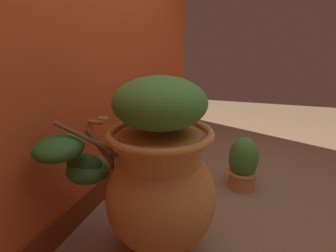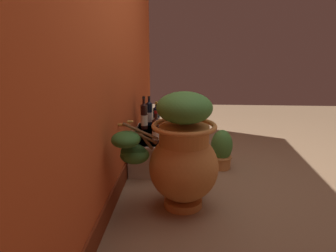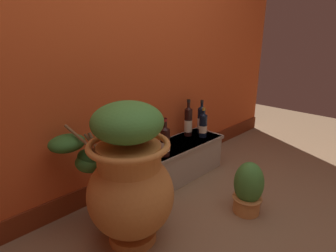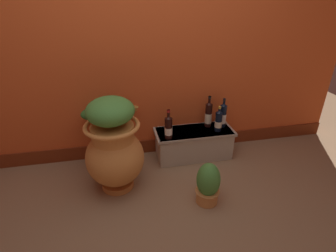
# 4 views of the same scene
# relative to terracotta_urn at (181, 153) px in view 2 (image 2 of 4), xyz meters

# --- Properties ---
(ground_plane) EXTENTS (7.00, 7.00, 0.00)m
(ground_plane) POSITION_rel_terracotta_urn_xyz_m (0.37, -0.58, -0.43)
(ground_plane) COLOR #896B4C
(back_wall) EXTENTS (4.40, 0.33, 2.60)m
(back_wall) POSITION_rel_terracotta_urn_xyz_m (0.37, 0.62, 0.86)
(back_wall) COLOR #D15123
(back_wall) RESTS_ON ground_plane
(terracotta_urn) EXTENTS (0.56, 0.76, 0.89)m
(terracotta_urn) POSITION_rel_terracotta_urn_xyz_m (0.00, 0.00, 0.00)
(terracotta_urn) COLOR #CC7F3D
(terracotta_urn) RESTS_ON ground_plane
(stone_ledge) EXTENTS (0.85, 0.34, 0.32)m
(stone_ledge) POSITION_rel_terracotta_urn_xyz_m (0.85, 0.33, -0.26)
(stone_ledge) COLOR #B2A893
(stone_ledge) RESTS_ON ground_plane
(wine_bottle_left) EXTENTS (0.08, 0.08, 0.31)m
(wine_bottle_left) POSITION_rel_terracotta_urn_xyz_m (0.55, 0.23, 0.01)
(wine_bottle_left) COLOR black
(wine_bottle_left) RESTS_ON stone_ledge
(wine_bottle_middle) EXTENTS (0.08, 0.08, 0.33)m
(wine_bottle_middle) POSITION_rel_terracotta_urn_xyz_m (1.18, 0.37, 0.02)
(wine_bottle_middle) COLOR black
(wine_bottle_middle) RESTS_ON stone_ledge
(wine_bottle_right) EXTENTS (0.08, 0.08, 0.28)m
(wine_bottle_right) POSITION_rel_terracotta_urn_xyz_m (1.10, 0.29, 0.00)
(wine_bottle_right) COLOR black
(wine_bottle_right) RESTS_ON stone_ledge
(wine_bottle_back) EXTENTS (0.08, 0.08, 0.35)m
(wine_bottle_back) POSITION_rel_terracotta_urn_xyz_m (1.03, 0.41, 0.03)
(wine_bottle_back) COLOR black
(wine_bottle_back) RESTS_ON stone_ledge
(potted_shrub) EXTENTS (0.21, 0.21, 0.40)m
(potted_shrub) POSITION_rel_terracotta_urn_xyz_m (0.76, -0.39, -0.24)
(potted_shrub) COLOR #D68E4C
(potted_shrub) RESTS_ON ground_plane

